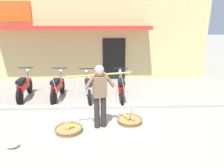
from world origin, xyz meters
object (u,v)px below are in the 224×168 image
fruit_basket_right_side (129,120)px  motorcycle_third_in_row (88,88)px  fruit_basket_left_side (69,129)px  motorcycle_end_of_row (121,88)px  plastic_litter_bag (12,145)px  motorcycle_nearest_shop (24,87)px  fruit_vendor (100,92)px  motorcycle_second_in_row (58,87)px

fruit_basket_right_side → motorcycle_third_in_row: fruit_basket_right_side is taller
fruit_basket_left_side → motorcycle_third_in_row: fruit_basket_left_side is taller
motorcycle_third_in_row → motorcycle_end_of_row: (1.18, -0.01, 0.00)m
plastic_litter_bag → motorcycle_third_in_row: bearing=62.9°
fruit_basket_right_side → motorcycle_end_of_row: (-0.10, 1.81, 0.38)m
motorcycle_end_of_row → motorcycle_nearest_shop: bearing=175.5°
motorcycle_nearest_shop → fruit_basket_right_side: bearing=-29.9°
motorcycle_nearest_shop → plastic_litter_bag: (0.85, -3.21, -0.38)m
fruit_vendor → fruit_basket_left_side: (-0.82, -0.22, -0.91)m
fruit_basket_right_side → fruit_vendor: bearing=-164.7°
plastic_litter_bag → fruit_vendor: bearing=24.5°
motorcycle_second_in_row → motorcycle_third_in_row: bearing=-7.1°
fruit_basket_left_side → motorcycle_second_in_row: (-0.76, 2.41, 0.38)m
motorcycle_end_of_row → plastic_litter_bag: motorcycle_end_of_row is taller
fruit_basket_right_side → motorcycle_nearest_shop: fruit_basket_right_side is taller
fruit_basket_left_side → motorcycle_end_of_row: 2.75m
fruit_basket_right_side → motorcycle_second_in_row: (-2.39, 1.96, 0.38)m
fruit_vendor → motorcycle_second_in_row: fruit_vendor is taller
motorcycle_nearest_shop → motorcycle_second_in_row: bearing=-5.7°
motorcycle_second_in_row → plastic_litter_bag: size_ratio=6.51×
fruit_basket_left_side → motorcycle_second_in_row: size_ratio=0.80×
fruit_basket_right_side → plastic_litter_bag: fruit_basket_right_side is taller
motorcycle_end_of_row → fruit_vendor: bearing=-109.5°
fruit_basket_left_side → motorcycle_third_in_row: bearing=81.1°
fruit_basket_left_side → fruit_basket_right_side: 1.69m
fruit_basket_right_side → motorcycle_third_in_row: (-1.28, 1.82, 0.38)m
fruit_basket_right_side → motorcycle_nearest_shop: (-3.63, 2.09, 0.38)m
fruit_basket_left_side → plastic_litter_bag: (-1.15, -0.68, -0.00)m
fruit_basket_right_side → motorcycle_third_in_row: 2.26m
motorcycle_end_of_row → fruit_basket_right_side: bearing=-86.9°
motorcycle_second_in_row → plastic_litter_bag: bearing=-97.3°
motorcycle_second_in_row → fruit_vendor: bearing=-54.2°
motorcycle_nearest_shop → motorcycle_end_of_row: (3.53, -0.28, 0.00)m
motorcycle_nearest_shop → motorcycle_third_in_row: 2.37m
fruit_vendor → fruit_basket_right_side: 1.24m
motorcycle_third_in_row → fruit_basket_right_side: bearing=-55.0°
motorcycle_nearest_shop → fruit_vendor: bearing=-39.4°
fruit_basket_left_side → motorcycle_end_of_row: (1.54, 2.25, 0.38)m
motorcycle_third_in_row → motorcycle_end_of_row: 1.18m
motorcycle_second_in_row → motorcycle_third_in_row: same height
fruit_basket_left_side → motorcycle_third_in_row: 2.33m
motorcycle_nearest_shop → motorcycle_third_in_row: size_ratio=1.00×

